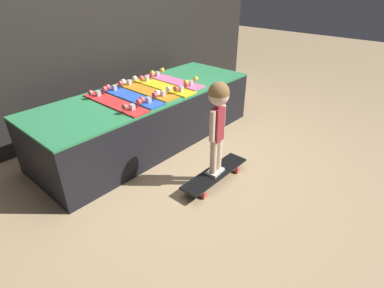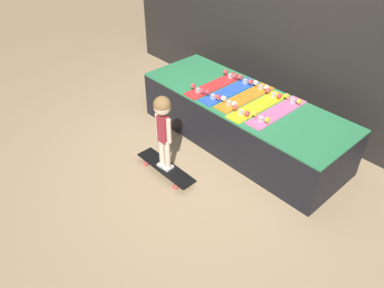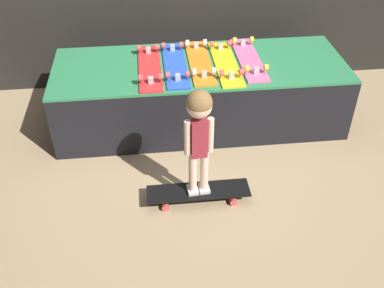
{
  "view_description": "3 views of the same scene",
  "coord_description": "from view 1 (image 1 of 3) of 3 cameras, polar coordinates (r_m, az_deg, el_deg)",
  "views": [
    {
      "loc": [
        -1.92,
        -1.77,
        1.62
      ],
      "look_at": [
        -0.15,
        -0.22,
        0.29
      ],
      "focal_mm": 28.0,
      "sensor_mm": 36.0,
      "label": 1
    },
    {
      "loc": [
        2.25,
        -2.29,
        2.6
      ],
      "look_at": [
        0.01,
        -0.24,
        0.34
      ],
      "focal_mm": 35.0,
      "sensor_mm": 36.0,
      "label": 2
    },
    {
      "loc": [
        -0.45,
        -2.82,
        2.33
      ],
      "look_at": [
        -0.15,
        -0.18,
        0.29
      ],
      "focal_mm": 42.0,
      "sensor_mm": 36.0,
      "label": 3
    }
  ],
  "objects": [
    {
      "name": "skateboard_yellow_on_rack",
      "position": [
        3.29,
        -5.5,
        11.0
      ],
      "size": [
        0.19,
        0.8,
        0.09
      ],
      "color": "yellow",
      "rests_on": "display_rack"
    },
    {
      "name": "child",
      "position": [
        2.39,
        4.96,
        6.03
      ],
      "size": [
        0.2,
        0.17,
        0.83
      ],
      "rotation": [
        0.0,
        0.0,
        0.08
      ],
      "color": "silver",
      "rests_on": "skateboard_on_floor"
    },
    {
      "name": "skateboard_blue_on_rack",
      "position": [
        3.05,
        -11.56,
        9.02
      ],
      "size": [
        0.19,
        0.8,
        0.09
      ],
      "color": "blue",
      "rests_on": "display_rack"
    },
    {
      "name": "skateboard_red_on_rack",
      "position": [
        2.92,
        -14.52,
        7.72
      ],
      "size": [
        0.19,
        0.8,
        0.09
      ],
      "color": "red",
      "rests_on": "display_rack"
    },
    {
      "name": "back_wall",
      "position": [
        3.66,
        -18.72,
        24.51
      ],
      "size": [
        5.61,
        0.1,
        2.78
      ],
      "color": "black",
      "rests_on": "ground_plane"
    },
    {
      "name": "skateboard_on_floor",
      "position": [
        2.69,
        4.41,
        -5.72
      ],
      "size": [
        0.74,
        0.19,
        0.09
      ],
      "color": "black",
      "rests_on": "ground_plane"
    },
    {
      "name": "skateboard_orange_on_rack",
      "position": [
        3.19,
        -8.85,
        10.19
      ],
      "size": [
        0.19,
        0.8,
        0.09
      ],
      "color": "orange",
      "rests_on": "display_rack"
    },
    {
      "name": "display_rack",
      "position": [
        3.28,
        -8.22,
        5.18
      ],
      "size": [
        2.46,
        0.88,
        0.57
      ],
      "color": "black",
      "rests_on": "ground_plane"
    },
    {
      "name": "skateboard_pink_on_rack",
      "position": [
        3.46,
        -3.56,
        12.05
      ],
      "size": [
        0.19,
        0.8,
        0.09
      ],
      "color": "pink",
      "rests_on": "display_rack"
    },
    {
      "name": "ground_plane",
      "position": [
        3.07,
        -1.19,
        -2.34
      ],
      "size": [
        16.0,
        16.0,
        0.0
      ],
      "primitive_type": "plane",
      "color": "tan"
    }
  ]
}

